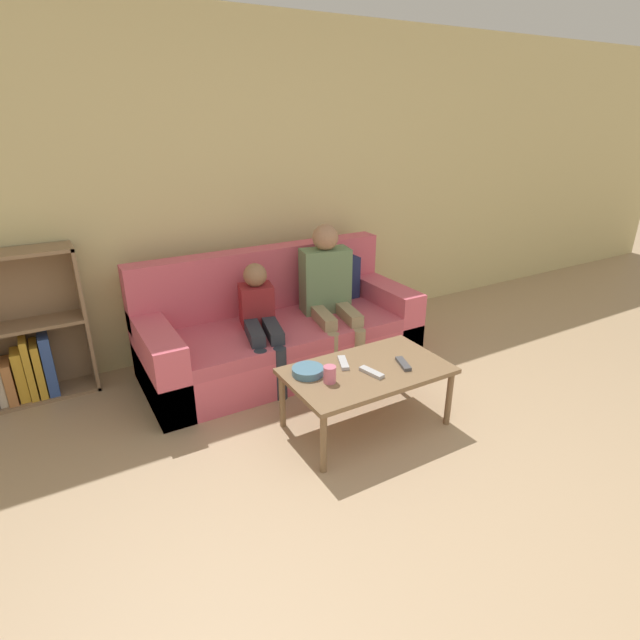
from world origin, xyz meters
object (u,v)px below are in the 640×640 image
(person_adult, at_px, (328,286))
(tv_remote_2, at_px, (403,364))
(bookshelf, at_px, (20,345))
(snack_bowl, at_px, (308,371))
(tv_remote_1, at_px, (372,372))
(cup_near, at_px, (330,374))
(coffee_table, at_px, (367,374))
(tv_remote_0, at_px, (343,363))
(person_child, at_px, (260,318))
(couch, at_px, (280,331))

(person_adult, distance_m, tv_remote_2, 1.06)
(bookshelf, distance_m, snack_bowl, 2.03)
(tv_remote_1, bearing_deg, cup_near, 158.44)
(snack_bowl, bearing_deg, tv_remote_2, -19.09)
(snack_bowl, bearing_deg, tv_remote_1, -29.47)
(snack_bowl, bearing_deg, coffee_table, -19.49)
(person_adult, xyz_separation_m, tv_remote_1, (-0.31, -1.03, -0.20))
(tv_remote_0, bearing_deg, person_child, 128.44)
(person_child, xyz_separation_m, snack_bowl, (-0.04, -0.79, -0.06))
(coffee_table, xyz_separation_m, tv_remote_0, (-0.10, 0.13, 0.05))
(tv_remote_0, bearing_deg, snack_bowl, -157.11)
(tv_remote_0, relative_size, snack_bowl, 0.90)
(bookshelf, distance_m, person_child, 1.65)
(bookshelf, height_order, person_adult, person_adult)
(coffee_table, bearing_deg, tv_remote_1, -102.35)
(couch, bearing_deg, tv_remote_0, -90.27)
(coffee_table, bearing_deg, person_child, 109.16)
(coffee_table, relative_size, snack_bowl, 5.21)
(coffee_table, bearing_deg, snack_bowl, 160.51)
(tv_remote_2, distance_m, snack_bowl, 0.61)
(couch, height_order, bookshelf, bookshelf)
(couch, relative_size, coffee_table, 2.10)
(couch, height_order, person_child, couch)
(couch, bearing_deg, tv_remote_1, -86.07)
(tv_remote_1, distance_m, tv_remote_2, 0.24)
(person_adult, bearing_deg, coffee_table, -96.35)
(couch, xyz_separation_m, person_adult, (0.39, -0.09, 0.34))
(tv_remote_1, relative_size, tv_remote_2, 1.00)
(coffee_table, xyz_separation_m, person_child, (-0.32, 0.91, 0.12))
(couch, relative_size, tv_remote_2, 12.05)
(cup_near, bearing_deg, couch, 79.68)
(cup_near, distance_m, snack_bowl, 0.16)
(coffee_table, bearing_deg, cup_near, -175.47)
(person_child, relative_size, cup_near, 8.48)
(tv_remote_2, relative_size, snack_bowl, 0.91)
(coffee_table, relative_size, tv_remote_2, 5.74)
(couch, bearing_deg, person_child, -148.20)
(coffee_table, bearing_deg, couch, 94.96)
(bookshelf, distance_m, tv_remote_2, 2.60)
(person_child, bearing_deg, tv_remote_0, -61.14)
(cup_near, height_order, tv_remote_2, cup_near)
(tv_remote_0, xyz_separation_m, snack_bowl, (-0.26, -0.00, 0.01))
(person_adult, height_order, tv_remote_0, person_adult)
(bookshelf, relative_size, person_adult, 0.97)
(coffee_table, distance_m, tv_remote_1, 0.08)
(person_child, distance_m, tv_remote_1, 1.02)
(couch, relative_size, bookshelf, 2.00)
(tv_remote_0, bearing_deg, cup_near, -119.45)
(bookshelf, bearing_deg, coffee_table, -38.64)
(bookshelf, relative_size, cup_near, 10.39)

